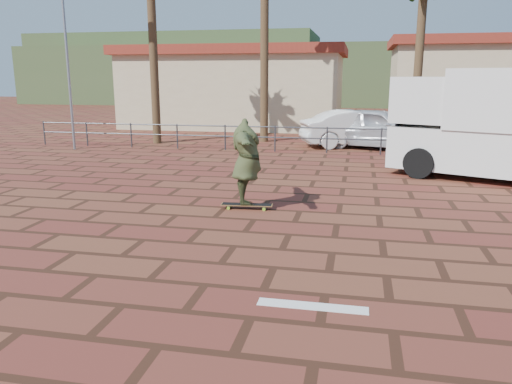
# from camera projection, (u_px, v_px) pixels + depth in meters

# --- Properties ---
(ground) EXTENTS (120.00, 120.00, 0.00)m
(ground) POSITION_uv_depth(u_px,v_px,m) (274.00, 268.00, 7.59)
(ground) COLOR brown
(ground) RESTS_ON ground
(paint_stripe) EXTENTS (1.40, 0.22, 0.01)m
(paint_stripe) POSITION_uv_depth(u_px,v_px,m) (312.00, 306.00, 6.30)
(paint_stripe) COLOR white
(paint_stripe) RESTS_ON ground
(guardrail) EXTENTS (24.06, 0.06, 1.00)m
(guardrail) POSITION_uv_depth(u_px,v_px,m) (327.00, 135.00, 18.88)
(guardrail) COLOR #47494F
(guardrail) RESTS_ON ground
(flagpole) EXTENTS (1.30, 0.10, 8.00)m
(flagpole) POSITION_uv_depth(u_px,v_px,m) (68.00, 28.00, 18.99)
(flagpole) COLOR gray
(flagpole) RESTS_ON ground
(building_west) EXTENTS (12.60, 7.60, 4.50)m
(building_west) POSITION_uv_depth(u_px,v_px,m) (236.00, 87.00, 29.25)
(building_west) COLOR beige
(building_west) RESTS_ON ground
(building_east) EXTENTS (10.60, 6.60, 5.00)m
(building_east) POSITION_uv_depth(u_px,v_px,m) (484.00, 82.00, 28.34)
(building_east) COLOR beige
(building_east) RESTS_ON ground
(hill_front) EXTENTS (70.00, 18.00, 6.00)m
(hill_front) POSITION_uv_depth(u_px,v_px,m) (351.00, 76.00, 54.63)
(hill_front) COLOR #384C28
(hill_front) RESTS_ON ground
(hill_back) EXTENTS (35.00, 14.00, 8.00)m
(hill_back) POSITION_uv_depth(u_px,v_px,m) (179.00, 68.00, 64.46)
(hill_back) COLOR #384C28
(hill_back) RESTS_ON ground
(longboard) EXTENTS (1.15, 0.34, 0.11)m
(longboard) POSITION_uv_depth(u_px,v_px,m) (247.00, 205.00, 10.94)
(longboard) COLOR olive
(longboard) RESTS_ON ground
(skateboarder) EXTENTS (1.30, 2.38, 1.87)m
(skateboarder) POSITION_uv_depth(u_px,v_px,m) (247.00, 162.00, 10.73)
(skateboarder) COLOR #3B4324
(skateboarder) RESTS_ON longboard
(campervan) EXTENTS (6.39, 4.59, 3.06)m
(campervan) POSITION_uv_depth(u_px,v_px,m) (508.00, 122.00, 13.76)
(campervan) COLOR silver
(campervan) RESTS_ON ground
(car_silver) EXTENTS (5.19, 3.21, 1.65)m
(car_silver) POSITION_uv_depth(u_px,v_px,m) (378.00, 128.00, 20.08)
(car_silver) COLOR silver
(car_silver) RESTS_ON ground
(car_white) EXTENTS (4.84, 3.06, 1.50)m
(car_white) POSITION_uv_depth(u_px,v_px,m) (357.00, 129.00, 20.63)
(car_white) COLOR white
(car_white) RESTS_ON ground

